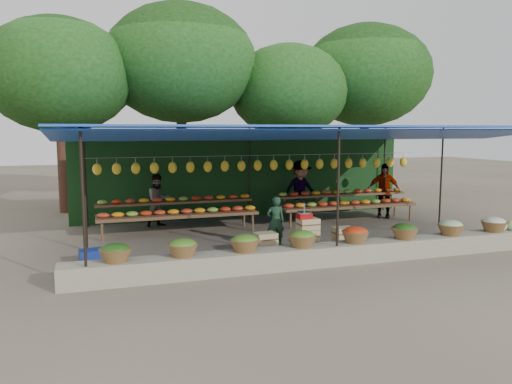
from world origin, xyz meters
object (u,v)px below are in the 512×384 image
object	(u,v)px
vendor_seated	(275,221)
blue_crate_back	(92,257)
weighing_scale	(304,215)
crate_counter	(307,239)
blue_crate_front	(124,270)

from	to	relation	value
vendor_seated	blue_crate_back	bearing A→B (deg)	12.22
weighing_scale	vendor_seated	world-z (taller)	vendor_seated
crate_counter	blue_crate_front	xyz separation A→B (m)	(-4.01, -0.66, -0.18)
blue_crate_front	blue_crate_back	distance (m)	1.29
crate_counter	blue_crate_front	world-z (taller)	crate_counter
weighing_scale	blue_crate_front	size ratio (longest dim) A/B	0.79
blue_crate_front	crate_counter	bearing A→B (deg)	9.60
weighing_scale	blue_crate_back	xyz separation A→B (m)	(-4.50, 0.51, -0.70)
crate_counter	weighing_scale	distance (m)	0.54
crate_counter	weighing_scale	bearing A→B (deg)	180.00
blue_crate_front	blue_crate_back	bearing A→B (deg)	115.28
crate_counter	weighing_scale	world-z (taller)	weighing_scale
crate_counter	weighing_scale	xyz separation A→B (m)	(-0.07, 0.00, 0.54)
weighing_scale	crate_counter	bearing A→B (deg)	0.00
blue_crate_back	blue_crate_front	bearing A→B (deg)	-72.85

